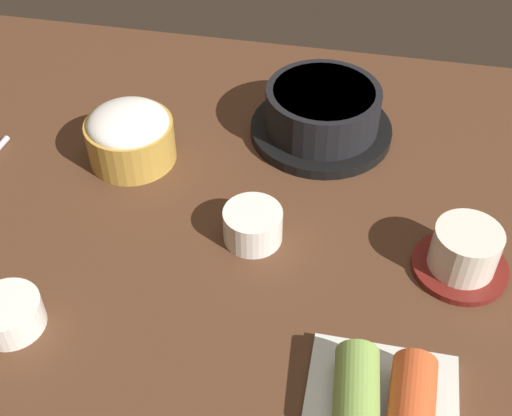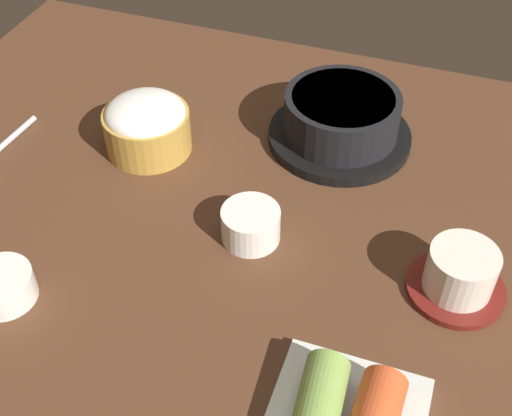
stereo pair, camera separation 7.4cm
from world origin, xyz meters
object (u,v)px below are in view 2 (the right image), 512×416
(tea_cup_with_saucer, at_px, (460,274))
(kimchi_plate, at_px, (346,416))
(stone_pot, at_px, (341,120))
(rice_bowl, at_px, (147,125))
(side_bowl_near, at_px, (2,286))
(banchan_cup_center, at_px, (251,224))

(tea_cup_with_saucer, distance_m, kimchi_plate, 0.20)
(stone_pot, xyz_separation_m, rice_bowl, (-0.23, -0.10, 0.00))
(tea_cup_with_saucer, bearing_deg, kimchi_plate, -111.00)
(rice_bowl, distance_m, tea_cup_with_saucer, 0.42)
(stone_pot, bearing_deg, side_bowl_near, -125.46)
(stone_pot, relative_size, side_bowl_near, 2.79)
(rice_bowl, relative_size, banchan_cup_center, 1.66)
(tea_cup_with_saucer, bearing_deg, banchan_cup_center, 179.37)
(kimchi_plate, xyz_separation_m, side_bowl_near, (-0.36, 0.03, -0.00))
(side_bowl_near, bearing_deg, rice_bowl, 82.92)
(tea_cup_with_saucer, xyz_separation_m, kimchi_plate, (-0.07, -0.19, -0.01))
(rice_bowl, height_order, tea_cup_with_saucer, rice_bowl)
(banchan_cup_center, height_order, side_bowl_near, banchan_cup_center)
(rice_bowl, xyz_separation_m, side_bowl_near, (-0.03, -0.27, -0.02))
(stone_pot, bearing_deg, tea_cup_with_saucer, -49.37)
(banchan_cup_center, bearing_deg, side_bowl_near, -142.18)
(tea_cup_with_saucer, height_order, kimchi_plate, tea_cup_with_saucer)
(stone_pot, bearing_deg, rice_bowl, -157.14)
(kimchi_plate, bearing_deg, tea_cup_with_saucer, 69.00)
(stone_pot, relative_size, rice_bowl, 1.69)
(banchan_cup_center, relative_size, kimchi_plate, 0.49)
(banchan_cup_center, distance_m, side_bowl_near, 0.27)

